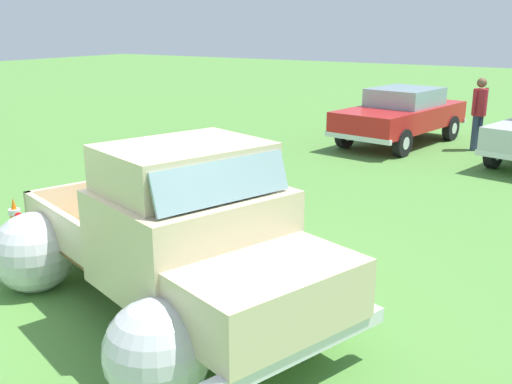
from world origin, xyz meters
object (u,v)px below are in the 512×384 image
at_px(vintage_pickup_truck, 179,251).
at_px(show_car_0, 401,114).
at_px(lane_cone_0, 15,219).
at_px(spectator_0, 479,109).

bearing_deg(vintage_pickup_truck, show_car_0, 114.44).
relative_size(show_car_0, lane_cone_0, 7.08).
bearing_deg(vintage_pickup_truck, lane_cone_0, -171.04).
bearing_deg(spectator_0, lane_cone_0, 91.32).
relative_size(vintage_pickup_truck, spectator_0, 2.81).
height_order(vintage_pickup_truck, lane_cone_0, vintage_pickup_truck).
relative_size(show_car_0, spectator_0, 2.52).
height_order(vintage_pickup_truck, spectator_0, vintage_pickup_truck).
bearing_deg(show_car_0, spectator_0, 105.45).
xyz_separation_m(show_car_0, spectator_0, (1.86, 0.21, 0.24)).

